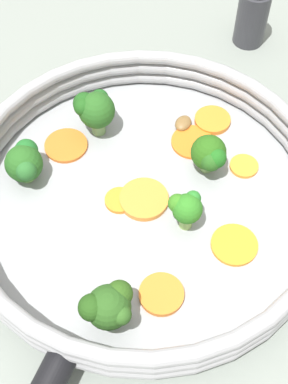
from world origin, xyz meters
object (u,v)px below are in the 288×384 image
Objects in this scene: broccoli_floret_0 at (109,306)px; broccoli_floret_2 at (25,162)px; carrot_slice_6 at (192,142)px; broccoli_floret_4 at (94,109)px; carrot_slice_3 at (66,145)px; carrot_slice_5 at (234,245)px; salt_shaker at (254,9)px; broccoli_floret_1 at (186,208)px; carrot_slice_0 at (244,166)px; broccoli_floret_3 at (210,155)px; carrot_slice_2 at (146,195)px; carrot_slice_4 at (212,120)px; carrot_slice_7 at (120,205)px; skillet at (144,205)px; carrot_slice_1 at (161,294)px; mushroom_piece_0 at (183,123)px.

broccoli_floret_2 is (-0.15, -0.08, -0.01)m from broccoli_floret_0.
carrot_slice_6 is 0.11m from broccoli_floret_4.
carrot_slice_6 is at bearing 89.97° from carrot_slice_3.
carrot_slice_5 is at bearing 41.48° from broccoli_floret_4.
salt_shaker reaches higher than broccoli_floret_4.
broccoli_floret_4 is at bearing 131.78° from broccoli_floret_2.
carrot_slice_5 is 0.13m from carrot_slice_6.
carrot_slice_0 is at bearing 134.35° from broccoli_floret_1.
carrot_slice_0 is 0.68× the size of broccoli_floret_3.
broccoli_floret_0 reaches higher than carrot_slice_2.
broccoli_floret_2 is at bearing -70.84° from carrot_slice_4.
carrot_slice_5 is at bearing -11.20° from salt_shaker.
carrot_slice_0 is 0.61× the size of carrot_slice_2.
broccoli_floret_2 reaches higher than carrot_slice_7.
carrot_slice_5 is (0.05, 0.08, 0.01)m from skillet.
skillet is 0.03m from carrot_slice_7.
carrot_slice_1 is 0.21m from carrot_slice_4.
broccoli_floret_0 reaches higher than carrot_slice_1.
carrot_slice_2 is (-0.10, -0.01, 0.00)m from carrot_slice_1.
broccoli_floret_0 is at bearing -15.26° from skillet.
carrot_slice_6 is 0.03m from mushroom_piece_0.
carrot_slice_7 is 0.10m from broccoli_floret_3.
broccoli_floret_0 is (0.07, -0.11, 0.03)m from carrot_slice_5.
carrot_slice_3 is (-0.17, -0.09, -0.00)m from carrot_slice_1.
carrot_slice_4 is at bearing 135.91° from carrot_slice_7.
broccoli_floret_2 is at bearing -89.55° from broccoli_floret_3.
carrot_slice_2 is at bearing -126.25° from carrot_slice_5.
carrot_slice_4 is at bearing 139.66° from carrot_slice_6.
carrot_slice_2 is at bearing -29.56° from salt_shaker.
carrot_slice_5 is at bearing 53.75° from carrot_slice_2.
carrot_slice_4 is (-0.10, 0.08, 0.01)m from skillet.
carrot_slice_6 is (-0.07, 0.05, 0.01)m from skillet.
carrot_slice_2 is 0.10m from broccoli_floret_4.
carrot_slice_0 is 0.65× the size of carrot_slice_6.
carrot_slice_0 is 0.67× the size of carrot_slice_5.
carrot_slice_4 is 0.13m from broccoli_floret_4.
carrot_slice_6 is 0.05m from broccoli_floret_3.
carrot_slice_4 is at bearing 169.25° from broccoli_floret_3.
carrot_slice_2 is 2.17× the size of mushroom_piece_0.
broccoli_floret_1 is 1.91× the size of mushroom_piece_0.
broccoli_floret_4 is at bearing -86.78° from carrot_slice_4.
carrot_slice_3 is at bearing -132.11° from skillet.
salt_shaker is at bearing 159.62° from carrot_slice_1.
carrot_slice_1 is 1.02× the size of carrot_slice_4.
carrot_slice_1 is 0.15m from broccoli_floret_3.
broccoli_floret_4 is at bearing 124.53° from carrot_slice_3.
carrot_slice_7 is at bearing -66.16° from broccoli_floret_3.
carrot_slice_5 is 0.06m from broccoli_floret_1.
carrot_slice_2 is 0.93× the size of broccoli_floret_4.
carrot_slice_3 is 0.20m from carrot_slice_5.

